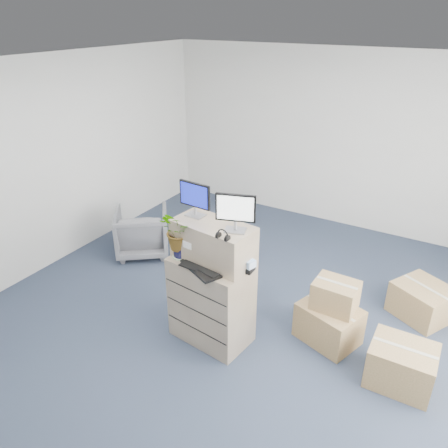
% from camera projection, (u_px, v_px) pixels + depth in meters
% --- Properties ---
extents(ground, '(7.00, 7.00, 0.00)m').
position_uv_depth(ground, '(230.00, 339.00, 4.82)').
color(ground, '#22283E').
rests_on(ground, ground).
extents(wall_back, '(6.00, 0.02, 2.80)m').
position_uv_depth(wall_back, '(341.00, 141.00, 6.91)').
color(wall_back, silver).
rests_on(wall_back, ground).
extents(filing_cabinet_lower, '(0.88, 0.60, 0.97)m').
position_uv_depth(filing_cabinet_lower, '(211.00, 301.00, 4.65)').
color(filing_cabinet_lower, gray).
rests_on(filing_cabinet_lower, ground).
extents(filing_cabinet_upper, '(0.87, 0.51, 0.41)m').
position_uv_depth(filing_cabinet_upper, '(213.00, 242.00, 4.38)').
color(filing_cabinet_upper, gray).
rests_on(filing_cabinet_upper, filing_cabinet_lower).
extents(monitor_left, '(0.36, 0.15, 0.36)m').
position_uv_depth(monitor_left, '(195.00, 197.00, 4.37)').
color(monitor_left, '#99999E').
rests_on(monitor_left, filing_cabinet_upper).
extents(monitor_right, '(0.37, 0.20, 0.38)m').
position_uv_depth(monitor_right, '(235.00, 211.00, 4.06)').
color(monitor_right, '#99999E').
rests_on(monitor_right, filing_cabinet_upper).
extents(headphones, '(0.13, 0.03, 0.13)m').
position_uv_depth(headphones, '(223.00, 235.00, 4.00)').
color(headphones, black).
rests_on(headphones, filing_cabinet_upper).
extents(keyboard, '(0.53, 0.39, 0.03)m').
position_uv_depth(keyboard, '(201.00, 268.00, 4.30)').
color(keyboard, black).
rests_on(keyboard, filing_cabinet_lower).
extents(mouse, '(0.09, 0.06, 0.03)m').
position_uv_depth(mouse, '(225.00, 275.00, 4.19)').
color(mouse, silver).
rests_on(mouse, filing_cabinet_lower).
extents(water_bottle, '(0.06, 0.06, 0.22)m').
position_uv_depth(water_bottle, '(220.00, 254.00, 4.36)').
color(water_bottle, gray).
rests_on(water_bottle, filing_cabinet_lower).
extents(phone_dock, '(0.05, 0.05, 0.11)m').
position_uv_depth(phone_dock, '(212.00, 255.00, 4.50)').
color(phone_dock, silver).
rests_on(phone_dock, filing_cabinet_lower).
extents(external_drive, '(0.18, 0.14, 0.05)m').
position_uv_depth(external_drive, '(245.00, 268.00, 4.29)').
color(external_drive, black).
rests_on(external_drive, filing_cabinet_lower).
extents(tissue_box, '(0.22, 0.15, 0.07)m').
position_uv_depth(tissue_box, '(246.00, 262.00, 4.27)').
color(tissue_box, '#3D7DD2').
rests_on(tissue_box, external_drive).
extents(potted_plant, '(0.50, 0.53, 0.42)m').
position_uv_depth(potted_plant, '(181.00, 236.00, 4.43)').
color(potted_plant, '#98B390').
rests_on(potted_plant, filing_cabinet_lower).
extents(office_chair, '(1.00, 0.99, 0.75)m').
position_uv_depth(office_chair, '(142.00, 230.00, 6.38)').
color(office_chair, slate).
rests_on(office_chair, ground).
extents(cardboard_boxes, '(1.57, 1.85, 0.73)m').
position_uv_depth(cardboard_boxes, '(380.00, 324.00, 4.67)').
color(cardboard_boxes, olive).
rests_on(cardboard_boxes, ground).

